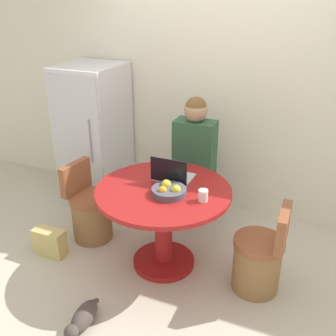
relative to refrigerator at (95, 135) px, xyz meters
name	(u,v)px	position (x,y,z in m)	size (l,w,h in m)	color
ground_plane	(163,272)	(1.26, -0.98, -0.78)	(12.00, 12.00, 0.00)	beige
wall_back	(215,92)	(1.26, 0.40, 0.52)	(7.00, 0.06, 2.60)	silver
refrigerator	(95,135)	(0.00, 0.00, 0.00)	(0.62, 0.72, 1.56)	silver
dining_table	(163,212)	(1.21, -0.86, -0.23)	(1.14, 1.14, 0.76)	maroon
chair_left_side	(90,213)	(0.38, -0.75, -0.50)	(0.42, 0.41, 0.78)	olive
chair_right_side	(259,260)	(2.05, -0.84, -0.50)	(0.41, 0.41, 0.78)	olive
person_seated	(196,155)	(1.22, -0.06, -0.02)	(0.40, 0.37, 1.36)	#2D2D38
laptop	(172,175)	(1.22, -0.67, 0.03)	(0.33, 0.25, 0.23)	#B7B7BC
fruit_bowl	(169,191)	(1.29, -0.92, 0.02)	(0.28, 0.28, 0.10)	#4C4C56
coffee_cup	(203,195)	(1.58, -0.92, 0.03)	(0.08, 0.08, 0.10)	white
cat	(83,318)	(0.96, -1.76, -0.70)	(0.17, 0.44, 0.16)	#473D38
handbag	(50,242)	(0.18, -1.14, -0.65)	(0.30, 0.14, 0.26)	tan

